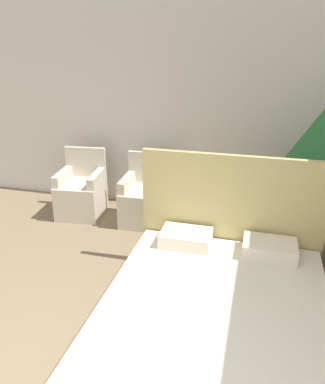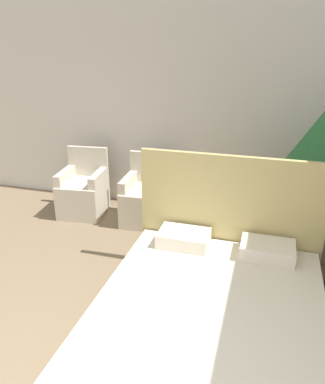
% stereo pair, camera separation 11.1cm
% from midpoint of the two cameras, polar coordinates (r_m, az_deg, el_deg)
% --- Properties ---
extents(wall_back, '(10.00, 0.06, 2.90)m').
position_cam_midpoint_polar(wall_back, '(5.28, 3.30, 12.49)').
color(wall_back, silver).
rests_on(wall_back, ground_plane).
extents(bed, '(1.84, 2.19, 1.32)m').
position_cam_midpoint_polar(bed, '(3.26, 8.30, -17.79)').
color(bed, '#8C7A5B').
rests_on(bed, ground_plane).
extents(armchair_near_window_left, '(0.66, 0.69, 0.91)m').
position_cam_midpoint_polar(armchair_near_window_left, '(5.45, -11.38, -0.21)').
color(armchair_near_window_left, beige).
rests_on(armchair_near_window_left, ground_plane).
extents(armchair_near_window_right, '(0.62, 0.66, 0.91)m').
position_cam_midpoint_polar(armchair_near_window_right, '(5.10, -1.86, -1.36)').
color(armchair_near_window_right, beige).
rests_on(armchair_near_window_right, ground_plane).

